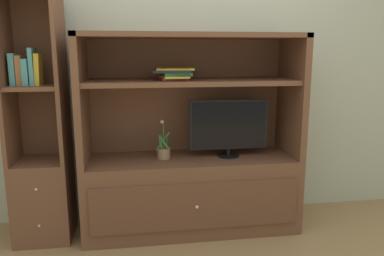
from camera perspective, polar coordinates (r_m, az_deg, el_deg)
The scene contains 8 objects.
ground_plane at distance 2.89m, azimuth 1.10°, elevation -18.13°, with size 8.00×8.00×0.00m, color #99754C.
painted_rear_wall at distance 3.25m, azimuth -1.08°, elevation 11.03°, with size 6.00×0.10×2.80m, color #ADB29E.
media_console at distance 3.06m, azimuth -0.16°, elevation -6.41°, with size 1.69×0.58×1.56m.
tv_monitor at distance 3.01m, azimuth 5.60°, elevation 0.25°, with size 0.63×0.18×0.46m.
potted_plant at distance 2.99m, azimuth -4.30°, elevation -3.65°, with size 0.12×0.10×0.31m.
magazine_stack at distance 2.89m, azimuth -2.74°, elevation 8.28°, with size 0.33×0.35×0.09m.
bookshelf_tall at distance 3.08m, azimuth -21.83°, elevation -4.59°, with size 0.41×0.42×1.85m.
upright_book_row at distance 2.97m, azimuth -23.79°, elevation 8.09°, with size 0.20×0.18×0.26m.
Camera 1 is at (-0.43, -2.47, 1.43)m, focal length 35.21 mm.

